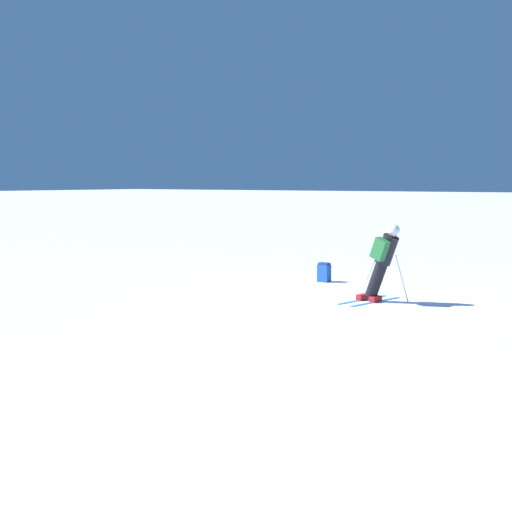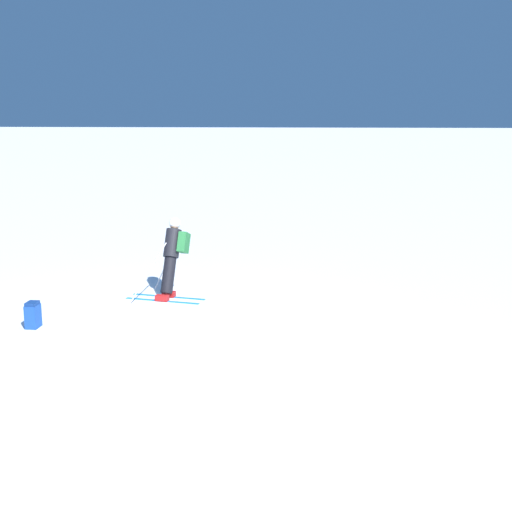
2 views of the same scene
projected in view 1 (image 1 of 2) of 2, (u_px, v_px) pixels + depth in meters
The scene contains 3 objects.
ground_plane at pixel (322, 296), 16.07m from camera, with size 300.00×300.00×0.00m, color white.
skier at pixel (383, 259), 15.04m from camera, with size 1.30×1.74×1.74m.
spare_backpack at pixel (324, 272), 18.33m from camera, with size 0.31×0.23×0.50m.
Camera 1 is at (-7.74, 13.96, 2.60)m, focal length 50.00 mm.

